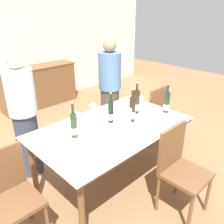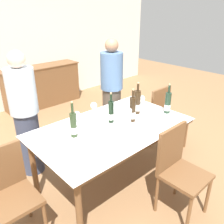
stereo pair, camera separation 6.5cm
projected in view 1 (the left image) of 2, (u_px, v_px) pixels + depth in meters
name	position (u px, v px, depth m)	size (l,w,h in m)	color
ground_plane	(112.00, 181.00, 2.96)	(12.00, 12.00, 0.00)	olive
sideboard_cabinet	(39.00, 87.00, 5.05)	(1.64, 0.46, 0.86)	brown
dining_table	(112.00, 132.00, 2.67)	(1.75, 1.05, 0.77)	brown
ice_bucket	(123.00, 118.00, 2.59)	(0.19, 0.19, 0.22)	silver
wine_bottle_0	(111.00, 112.00, 2.70)	(0.06, 0.06, 0.36)	black
wine_bottle_1	(167.00, 103.00, 2.96)	(0.08, 0.08, 0.38)	#1E3323
wine_bottle_2	(74.00, 126.00, 2.39)	(0.07, 0.07, 0.39)	#28381E
wine_bottle_3	(132.00, 110.00, 2.72)	(0.07, 0.07, 0.40)	#332314
wine_bottle_4	(136.00, 103.00, 2.93)	(0.08, 0.08, 0.40)	#332314
wine_glass_0	(77.00, 115.00, 2.68)	(0.08, 0.08, 0.15)	white
wine_glass_1	(93.00, 106.00, 2.91)	(0.08, 0.08, 0.15)	white
wine_glass_2	(132.00, 98.00, 3.16)	(0.07, 0.07, 0.15)	white
wine_glass_3	(141.00, 98.00, 3.22)	(0.07, 0.07, 0.13)	white
chair_left_end	(9.00, 192.00, 2.05)	(0.42, 0.42, 0.91)	brown
chair_right_end	(164.00, 113.00, 3.55)	(0.42, 0.42, 0.91)	brown
chair_near_front	(179.00, 165.00, 2.38)	(0.42, 0.42, 0.94)	brown
person_host	(24.00, 118.00, 2.82)	(0.33, 0.33, 1.57)	#383F56
person_guest_left	(110.00, 93.00, 3.57)	(0.33, 0.33, 1.60)	#51473D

